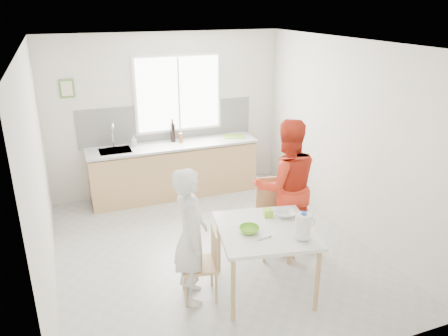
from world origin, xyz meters
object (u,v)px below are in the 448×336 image
(chair_far, at_px, (274,213))
(wine_bottle_b, at_px, (172,132))
(dining_table, at_px, (266,235))
(bowl_white, at_px, (285,214))
(wine_bottle_a, at_px, (173,133))
(person_red, at_px, (286,187))
(bowl_green, at_px, (249,230))
(milk_jug, at_px, (303,225))
(chair_left, at_px, (205,261))
(person_white, at_px, (191,236))

(chair_far, distance_m, wine_bottle_b, 2.57)
(dining_table, distance_m, bowl_white, 0.41)
(wine_bottle_a, relative_size, wine_bottle_b, 1.07)
(dining_table, relative_size, person_red, 0.67)
(bowl_green, bearing_deg, milk_jug, -34.53)
(chair_far, relative_size, person_red, 0.56)
(chair_left, relative_size, wine_bottle_a, 2.62)
(person_red, distance_m, milk_jug, 1.14)
(chair_left, distance_m, bowl_white, 1.08)
(person_red, xyz_separation_m, milk_jug, (-0.38, -1.08, 0.05))
(bowl_white, bearing_deg, chair_far, 74.11)
(person_white, distance_m, wine_bottle_a, 3.00)
(dining_table, relative_size, wine_bottle_b, 4.04)
(chair_left, height_order, person_white, person_white)
(dining_table, distance_m, wine_bottle_a, 3.11)
(chair_far, distance_m, bowl_green, 1.07)
(person_white, distance_m, milk_jug, 1.20)
(chair_far, height_order, bowl_green, chair_far)
(dining_table, xyz_separation_m, wine_bottle_a, (-0.22, 3.08, 0.37))
(wine_bottle_b, bearing_deg, milk_jug, -82.09)
(person_white, bearing_deg, bowl_green, -94.52)
(chair_left, bearing_deg, dining_table, 90.00)
(bowl_green, bearing_deg, person_white, 164.55)
(person_red, xyz_separation_m, bowl_white, (-0.31, -0.55, -0.08))
(person_red, relative_size, bowl_white, 7.66)
(chair_left, distance_m, person_red, 1.52)
(dining_table, bearing_deg, bowl_white, 28.88)
(dining_table, distance_m, chair_left, 0.73)
(person_white, bearing_deg, chair_far, -55.07)
(bowl_white, height_order, milk_jug, milk_jug)
(dining_table, xyz_separation_m, person_red, (0.65, 0.74, 0.19))
(person_white, relative_size, person_red, 0.87)
(person_red, relative_size, wine_bottle_b, 6.01)
(chair_left, bearing_deg, chair_far, 128.55)
(person_white, distance_m, bowl_white, 1.16)
(person_white, height_order, milk_jug, person_white)
(chair_left, distance_m, person_white, 0.35)
(bowl_green, distance_m, wine_bottle_a, 3.10)
(dining_table, xyz_separation_m, milk_jug, (0.27, -0.34, 0.24))
(chair_far, height_order, wine_bottle_b, wine_bottle_b)
(dining_table, height_order, bowl_white, bowl_white)
(bowl_white, distance_m, wine_bottle_a, 2.96)
(person_white, bearing_deg, dining_table, -90.00)
(dining_table, distance_m, chair_far, 0.91)
(dining_table, xyz_separation_m, chair_far, (0.50, 0.74, -0.16))
(person_white, xyz_separation_m, bowl_white, (1.16, 0.03, 0.04))
(bowl_green, bearing_deg, dining_table, 3.11)
(person_white, xyz_separation_m, bowl_green, (0.61, -0.17, 0.05))
(bowl_green, distance_m, bowl_white, 0.58)
(person_red, relative_size, wine_bottle_a, 5.63)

